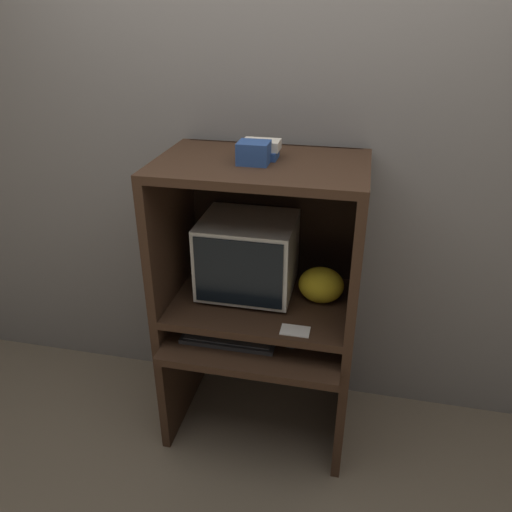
{
  "coord_description": "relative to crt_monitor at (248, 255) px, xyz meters",
  "views": [
    {
      "loc": [
        0.4,
        -1.66,
        2.0
      ],
      "look_at": [
        -0.02,
        0.29,
        0.98
      ],
      "focal_mm": 35.0,
      "sensor_mm": 36.0,
      "label": 1
    }
  ],
  "objects": [
    {
      "name": "book_stack",
      "position": [
        0.06,
        -0.01,
        0.51
      ],
      "size": [
        0.16,
        0.11,
        0.07
      ],
      "color": "navy",
      "rests_on": "hutch_upper"
    },
    {
      "name": "ground_plane",
      "position": [
        0.07,
        -0.35,
        -0.95
      ],
      "size": [
        12.0,
        12.0,
        0.0
      ],
      "primitive_type": "plane",
      "color": "#756651"
    },
    {
      "name": "mouse",
      "position": [
        0.24,
        -0.22,
        -0.31
      ],
      "size": [
        0.07,
        0.05,
        0.03
      ],
      "color": "#28282B",
      "rests_on": "desk_base"
    },
    {
      "name": "wall_back",
      "position": [
        0.07,
        0.29,
        0.35
      ],
      "size": [
        6.0,
        0.06,
        2.6
      ],
      "color": "gray",
      "rests_on": "ground_plane"
    },
    {
      "name": "crt_monitor",
      "position": [
        0.0,
        0.0,
        0.0
      ],
      "size": [
        0.43,
        0.38,
        0.37
      ],
      "color": "beige",
      "rests_on": "desk_monitor_shelf"
    },
    {
      "name": "paper_card",
      "position": [
        0.27,
        -0.28,
        -0.19
      ],
      "size": [
        0.12,
        0.08,
        0.0
      ],
      "color": "white",
      "rests_on": "desk_monitor_shelf"
    },
    {
      "name": "keyboard",
      "position": [
        -0.04,
        -0.23,
        -0.31
      ],
      "size": [
        0.43,
        0.13,
        0.03
      ],
      "color": "#2D2D30",
      "rests_on": "desk_base"
    },
    {
      "name": "desk_monitor_shelf",
      "position": [
        0.07,
        -0.06,
        -0.22
      ],
      "size": [
        0.88,
        0.58,
        0.13
      ],
      "color": "#382316",
      "rests_on": "desk_base"
    },
    {
      "name": "storage_box",
      "position": [
        0.05,
        -0.1,
        0.51
      ],
      "size": [
        0.13,
        0.11,
        0.09
      ],
      "color": "navy",
      "rests_on": "hutch_upper"
    },
    {
      "name": "hutch_upper",
      "position": [
        0.07,
        -0.02,
        0.24
      ],
      "size": [
        0.88,
        0.58,
        0.66
      ],
      "color": "#382316",
      "rests_on": "desk_monitor_shelf"
    },
    {
      "name": "desk_base",
      "position": [
        0.07,
        -0.11,
        -0.56
      ],
      "size": [
        0.88,
        0.66,
        0.62
      ],
      "color": "#382316",
      "rests_on": "ground_plane"
    },
    {
      "name": "snack_bag",
      "position": [
        0.35,
        -0.02,
        -0.11
      ],
      "size": [
        0.21,
        0.16,
        0.17
      ],
      "color": "gold",
      "rests_on": "desk_monitor_shelf"
    }
  ]
}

